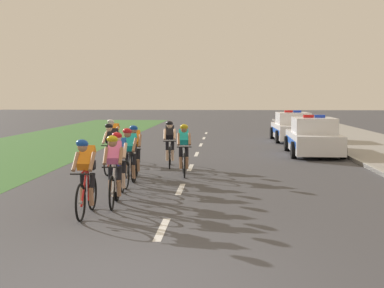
{
  "coord_description": "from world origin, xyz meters",
  "views": [
    {
      "loc": [
        1.06,
        -6.41,
        2.34
      ],
      "look_at": [
        0.26,
        7.14,
        1.1
      ],
      "focal_mm": 49.49,
      "sensor_mm": 36.0,
      "label": 1
    }
  ],
  "objects": [
    {
      "name": "grass_verge",
      "position": [
        -7.74,
        14.0,
        0.0
      ],
      "size": [
        7.0,
        60.0,
        0.01
      ],
      "primitive_type": "cube",
      "color": "#3D7033",
      "rests_on": "ground"
    },
    {
      "name": "cyclist_eighth",
      "position": [
        -2.78,
        11.86,
        0.79
      ],
      "size": [
        0.45,
        1.72,
        1.56
      ],
      "color": "black",
      "rests_on": "ground"
    },
    {
      "name": "police_car_nearest",
      "position": [
        4.63,
        14.7,
        0.68
      ],
      "size": [
        2.08,
        4.44,
        1.59
      ],
      "color": "silver",
      "rests_on": "ground"
    },
    {
      "name": "cyclist_second",
      "position": [
        -1.24,
        4.6,
        0.79
      ],
      "size": [
        0.44,
        1.72,
        1.56
      ],
      "color": "black",
      "rests_on": "ground"
    },
    {
      "name": "ground_plane",
      "position": [
        0.0,
        0.0,
        0.0
      ],
      "size": [
        160.0,
        160.0,
        0.0
      ],
      "primitive_type": "plane",
      "color": "#424247"
    },
    {
      "name": "police_car_second",
      "position": [
        4.63,
        21.1,
        0.68
      ],
      "size": [
        2.03,
        4.42,
        1.59
      ],
      "color": "white",
      "rests_on": "ground"
    },
    {
      "name": "cyclist_fourth",
      "position": [
        -1.35,
        7.05,
        0.79
      ],
      "size": [
        0.42,
        1.72,
        1.56
      ],
      "color": "black",
      "rests_on": "ground"
    },
    {
      "name": "cyclist_sixth",
      "position": [
        -0.09,
        8.95,
        0.79
      ],
      "size": [
        0.45,
        1.72,
        1.56
      ],
      "color": "black",
      "rests_on": "ground"
    },
    {
      "name": "cyclist_third",
      "position": [
        -1.34,
        5.58,
        0.79
      ],
      "size": [
        0.43,
        1.72,
        1.56
      ],
      "color": "black",
      "rests_on": "ground"
    },
    {
      "name": "cyclist_lead",
      "position": [
        -1.59,
        3.61,
        0.79
      ],
      "size": [
        0.42,
        1.72,
        1.56
      ],
      "color": "black",
      "rests_on": "ground"
    },
    {
      "name": "cyclist_fifth",
      "position": [
        -1.43,
        8.31,
        0.79
      ],
      "size": [
        0.44,
        1.72,
        1.56
      ],
      "color": "black",
      "rests_on": "ground"
    },
    {
      "name": "lane_markings_centre",
      "position": [
        0.0,
        12.67,
        0.0
      ],
      "size": [
        0.14,
        29.6,
        0.01
      ],
      "color": "white",
      "rests_on": "ground"
    },
    {
      "name": "kerb_edge",
      "position": [
        5.76,
        14.0,
        0.07
      ],
      "size": [
        0.16,
        60.0,
        0.13
      ],
      "primitive_type": "cube",
      "color": "#9E9E99",
      "rests_on": "ground"
    },
    {
      "name": "cyclist_ninth",
      "position": [
        -0.69,
        10.85,
        0.79
      ],
      "size": [
        0.44,
        1.72,
        1.56
      ],
      "color": "black",
      "rests_on": "ground"
    },
    {
      "name": "cyclist_seventh",
      "position": [
        -2.28,
        9.21,
        0.79
      ],
      "size": [
        0.43,
        1.72,
        1.56
      ],
      "color": "black",
      "rests_on": "ground"
    }
  ]
}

